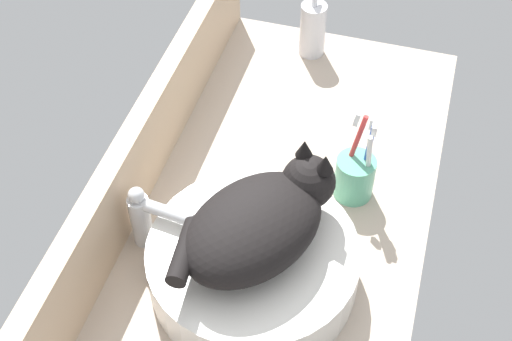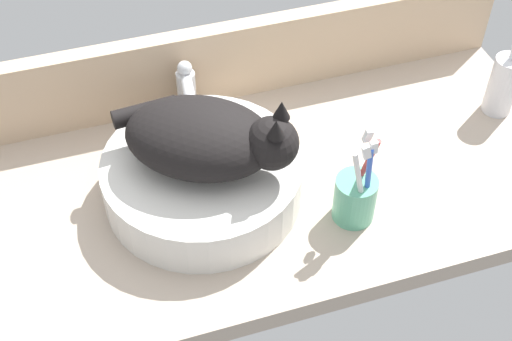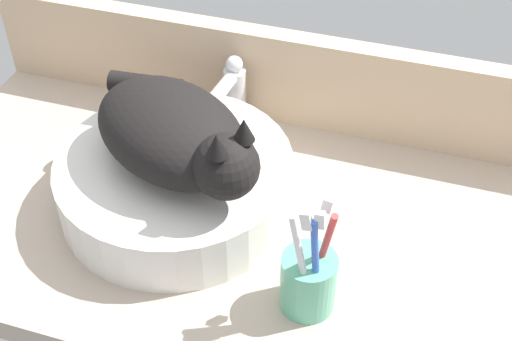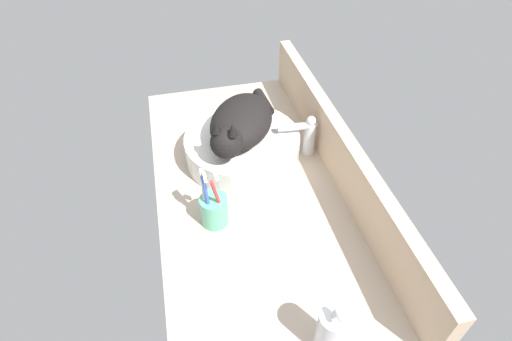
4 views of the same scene
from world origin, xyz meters
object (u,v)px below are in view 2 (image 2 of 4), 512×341
cat (208,139)px  faucet (187,93)px  sink_basin (203,179)px  soap_dispenser (503,85)px  toothbrush_cup (356,197)px

cat → faucet: cat is taller
sink_basin → soap_dispenser: 61.16cm
sink_basin → toothbrush_cup: (23.21, -12.08, 0.68)cm
sink_basin → faucet: bearing=83.7°
faucet → soap_dispenser: size_ratio=0.87×
faucet → soap_dispenser: bearing=-14.2°
cat → soap_dispenser: (59.71, 5.41, -7.79)cm
cat → faucet: (0.94, 20.25, -6.78)cm
soap_dispenser → toothbrush_cup: (-37.72, -16.88, -1.45)cm
soap_dispenser → toothbrush_cup: toothbrush_cup is taller
sink_basin → soap_dispenser: size_ratio=2.21×
soap_dispenser → toothbrush_cup: bearing=-155.9°
sink_basin → cat: size_ratio=1.14×
cat → soap_dispenser: bearing=5.2°
sink_basin → faucet: faucet is taller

